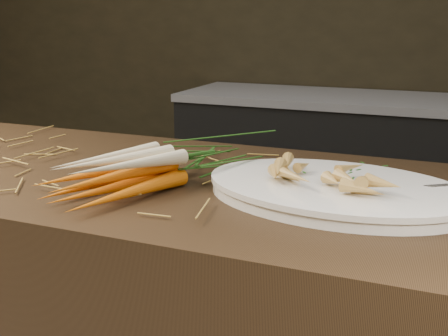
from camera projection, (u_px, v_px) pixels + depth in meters
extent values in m
cube|color=black|center=(99.00, 336.00, 1.43)|extent=(2.40, 0.70, 0.90)
cube|color=black|center=(350.00, 178.00, 3.01)|extent=(1.80, 0.60, 0.80)
cube|color=#99999E|center=(355.00, 100.00, 2.90)|extent=(1.82, 0.62, 0.04)
cone|color=#CC5D02|center=(102.00, 183.00, 1.12)|extent=(0.13, 0.28, 0.04)
cone|color=#CC5D02|center=(115.00, 187.00, 1.09)|extent=(0.15, 0.28, 0.04)
cone|color=#CC5D02|center=(129.00, 193.00, 1.06)|extent=(0.12, 0.29, 0.04)
cone|color=#CC5D02|center=(103.00, 172.00, 1.09)|extent=(0.16, 0.28, 0.04)
cone|color=#CC5D02|center=(116.00, 176.00, 1.06)|extent=(0.14, 0.28, 0.04)
cone|color=beige|center=(107.00, 157.00, 1.11)|extent=(0.10, 0.27, 0.04)
cone|color=beige|center=(115.00, 160.00, 1.07)|extent=(0.14, 0.26, 0.04)
cone|color=beige|center=(130.00, 165.00, 1.05)|extent=(0.13, 0.26, 0.05)
ellipsoid|color=#255917|center=(208.00, 150.00, 1.25)|extent=(0.26, 0.30, 0.09)
cube|color=silver|center=(432.00, 202.00, 0.97)|extent=(0.16, 0.12, 0.00)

